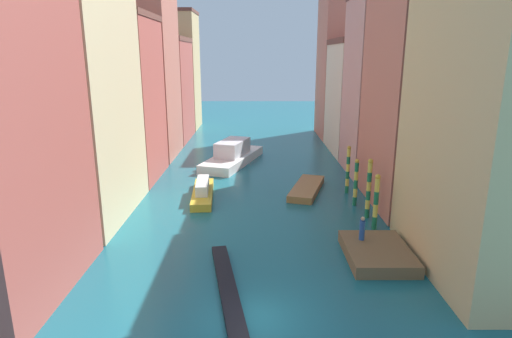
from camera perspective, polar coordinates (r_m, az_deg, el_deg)
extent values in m
plane|color=#196070|center=(44.28, -0.22, -1.21)|extent=(154.00, 154.00, 0.00)
cube|color=beige|center=(35.06, -23.68, 9.12)|extent=(7.66, 11.84, 19.02)
cube|color=#B25147|center=(45.28, -18.11, 8.55)|extent=(7.66, 9.26, 15.70)
cube|color=brown|center=(45.21, -18.99, 18.83)|extent=(7.81, 9.44, 0.57)
cube|color=#C6705B|center=(54.78, -15.08, 12.09)|extent=(7.66, 9.68, 20.14)
cube|color=#B25147|center=(65.66, -12.46, 10.03)|extent=(7.66, 11.47, 14.20)
cube|color=brown|center=(65.49, -12.84, 16.51)|extent=(7.81, 11.70, 0.65)
cube|color=#DBB77A|center=(75.95, -10.86, 12.55)|extent=(7.66, 8.64, 18.99)
cube|color=brown|center=(76.21, -11.24, 19.89)|extent=(7.81, 8.81, 0.52)
cube|color=#DBB77A|center=(27.08, 30.41, 6.48)|extent=(7.66, 11.98, 18.57)
cube|color=#C6705B|center=(37.70, 21.43, 9.13)|extent=(7.66, 10.87, 18.32)
cube|color=tan|center=(47.28, 16.97, 10.22)|extent=(7.66, 8.69, 17.91)
cube|color=beige|center=(57.44, 13.84, 9.03)|extent=(7.66, 11.53, 13.66)
cube|color=brown|center=(57.20, 14.30, 16.19)|extent=(7.81, 11.76, 0.70)
cube|color=#C6705B|center=(68.02, 11.82, 13.42)|extent=(7.66, 10.01, 21.77)
cube|color=brown|center=(28.21, 15.79, -10.70)|extent=(3.89, 5.37, 0.76)
cylinder|color=#234C93|center=(28.62, 13.89, -7.91)|extent=(0.36, 0.36, 1.31)
sphere|color=tan|center=(28.33, 13.99, -6.45)|extent=(0.26, 0.26, 0.26)
cylinder|color=#197247|center=(32.58, 15.43, -6.93)|extent=(0.35, 0.35, 0.96)
cylinder|color=#E5D14C|center=(32.24, 15.55, -5.35)|extent=(0.35, 0.35, 0.96)
cylinder|color=#197247|center=(31.93, 15.67, -3.73)|extent=(0.35, 0.35, 0.96)
cylinder|color=#E5D14C|center=(31.65, 15.79, -2.08)|extent=(0.35, 0.35, 0.96)
sphere|color=gold|center=(31.48, 15.87, -1.01)|extent=(0.38, 0.38, 0.38)
cylinder|color=#197247|center=(34.69, 14.50, -5.71)|extent=(0.35, 0.35, 0.74)
cylinder|color=#E5D14C|center=(34.44, 14.58, -4.56)|extent=(0.35, 0.35, 0.74)
cylinder|color=#197247|center=(34.21, 14.66, -3.40)|extent=(0.35, 0.35, 0.74)
cylinder|color=#E5D14C|center=(33.99, 14.74, -2.22)|extent=(0.35, 0.35, 0.74)
cylinder|color=#197247|center=(33.79, 14.82, -1.03)|extent=(0.35, 0.35, 0.74)
cylinder|color=#E5D14C|center=(33.60, 14.90, 0.18)|extent=(0.35, 0.35, 0.74)
sphere|color=gold|center=(33.48, 14.96, 1.02)|extent=(0.38, 0.38, 0.38)
cylinder|color=#197247|center=(37.21, 12.94, -4.18)|extent=(0.33, 0.33, 0.74)
cylinder|color=#E5D14C|center=(36.98, 13.01, -3.09)|extent=(0.33, 0.33, 0.74)
cylinder|color=#197247|center=(36.76, 13.07, -1.99)|extent=(0.33, 0.33, 0.74)
cylinder|color=#E5D14C|center=(36.55, 13.14, -0.87)|extent=(0.33, 0.33, 0.74)
cylinder|color=#197247|center=(36.36, 13.21, 0.25)|extent=(0.33, 0.33, 0.74)
sphere|color=gold|center=(36.24, 13.26, 1.03)|extent=(0.36, 0.36, 0.36)
cylinder|color=#197247|center=(40.33, 11.93, -2.66)|extent=(0.32, 0.32, 0.69)
cylinder|color=#E5D14C|center=(40.13, 11.98, -1.72)|extent=(0.32, 0.32, 0.69)
cylinder|color=#197247|center=(39.94, 12.03, -0.77)|extent=(0.32, 0.32, 0.69)
cylinder|color=#E5D14C|center=(39.76, 12.09, 0.18)|extent=(0.32, 0.32, 0.69)
cylinder|color=#197247|center=(39.60, 12.14, 1.15)|extent=(0.32, 0.32, 0.69)
cylinder|color=#E5D14C|center=(39.44, 12.19, 2.12)|extent=(0.32, 0.32, 0.69)
sphere|color=gold|center=(39.34, 12.23, 2.79)|extent=(0.35, 0.35, 0.35)
cube|color=white|center=(50.27, -3.21, 1.32)|extent=(7.15, 12.38, 1.00)
cube|color=silver|center=(49.96, -3.23, 2.85)|extent=(4.11, 5.91, 1.74)
cube|color=black|center=(23.50, -3.74, -16.19)|extent=(2.84, 10.90, 0.35)
cube|color=olive|center=(40.14, 6.70, -2.57)|extent=(4.24, 7.67, 0.61)
cube|color=gold|center=(38.53, -7.20, -3.31)|extent=(2.27, 7.77, 0.66)
cube|color=silver|center=(38.29, -7.23, -2.19)|extent=(1.33, 4.14, 0.91)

